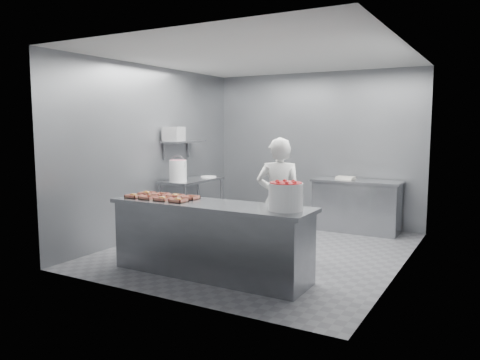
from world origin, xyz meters
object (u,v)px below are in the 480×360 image
Objects in this scene: tray_1 at (148,197)px; glaze_bucket at (178,170)px; service_counter at (210,239)px; strawberry_tub at (286,195)px; worker at (279,199)px; prep_table at (192,196)px; back_counter at (356,206)px; tray_6 at (175,196)px; tray_2 at (163,199)px; tray_7 at (191,198)px; tray_5 at (161,195)px; tray_4 at (147,193)px; tray_3 at (178,200)px; tray_0 at (134,196)px; appliance at (174,134)px.

tray_1 is 0.43× the size of glaze_bucket.
service_counter is 1.17m from strawberry_tub.
worker is 1.17m from strawberry_tub.
prep_table is at bearing 110.99° from tray_1.
back_counter is 3.50m from tray_6.
tray_2 is 1.57m from worker.
glaze_bucket is at bearing 121.37° from tray_2.
tray_7 reaches higher than prep_table.
tray_5 is at bearing -119.31° from back_counter.
glaze_bucket reaches higher than tray_5.
tray_2 is at bearing -58.63° from glaze_bucket.
strawberry_tub reaches higher than tray_2.
tray_3 is at bearing -19.63° from tray_4.
tray_2 is at bearing 26.36° from worker.
prep_table is 6.40× the size of tray_7.
tray_0 is (0.55, -2.08, 0.33)m from prep_table.
tray_5 is (0.24, 0.00, -0.00)m from tray_4.
tray_4 is (0.55, -1.82, 0.33)m from prep_table.
strawberry_tub is at bearing -5.25° from tray_7.
tray_3 is at bearing 0.00° from tray_0.
tray_0 is 0.43× the size of glaze_bucket.
worker is 3.81× the size of glaze_bucket.
glaze_bucket is at bearing 150.04° from strawberry_tub.
tray_4 and tray_6 have the same top height.
tray_1 is 1.00× the size of tray_6.
tray_2 is (0.48, 0.00, 0.00)m from tray_0.
glaze_bucket is (-2.62, 1.51, 0.02)m from strawberry_tub.
tray_3 reaches higher than prep_table.
tray_7 is at bearing -112.18° from back_counter.
appliance is (-0.17, -0.27, 1.09)m from prep_table.
prep_table is at bearing -44.52° from worker.
appliance is (-0.72, 1.55, 0.76)m from tray_4.
worker is (1.07, 1.14, -0.09)m from tray_2.
tray_5 is (-1.75, -3.12, 0.47)m from back_counter.
tray_3 is at bearing -46.94° from tray_6.
prep_table is 0.67m from glaze_bucket.
appliance is (-2.72, -1.57, 1.23)m from back_counter.
worker is (1.31, 1.14, -0.08)m from tray_1.
tray_0 is at bearing -90.00° from tray_4.
appliance is at bearing 111.83° from tray_0.
tray_5 is at bearing 13.60° from worker.
tray_6 is (1.03, -1.82, 0.33)m from prep_table.
tray_1 is 1.74m from worker.
strawberry_tub is 0.86× the size of glaze_bucket.
tray_1 is 0.35m from tray_6.
tray_2 is (-1.52, -3.38, 0.47)m from back_counter.
tray_0 is 0.54m from tray_6.
tray_2 is at bearing -175.38° from strawberry_tub.
tray_4 reaches higher than back_counter.
service_counter is at bearing -105.48° from back_counter.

